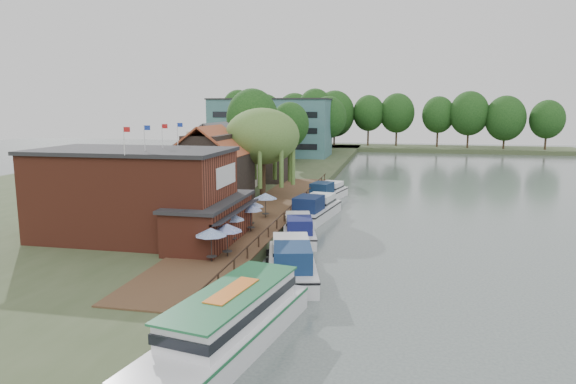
# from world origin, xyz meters

# --- Properties ---
(ground) EXTENTS (260.00, 260.00, 0.00)m
(ground) POSITION_xyz_m (0.00, 0.00, 0.00)
(ground) COLOR #4B5654
(ground) RESTS_ON ground
(land_bank) EXTENTS (50.00, 140.00, 1.00)m
(land_bank) POSITION_xyz_m (-30.00, 35.00, 0.50)
(land_bank) COLOR #384728
(land_bank) RESTS_ON ground
(quay_deck) EXTENTS (6.00, 50.00, 0.10)m
(quay_deck) POSITION_xyz_m (-8.00, 10.00, 1.05)
(quay_deck) COLOR #47301E
(quay_deck) RESTS_ON land_bank
(quay_rail) EXTENTS (0.20, 49.00, 1.00)m
(quay_rail) POSITION_xyz_m (-5.30, 10.50, 1.50)
(quay_rail) COLOR black
(quay_rail) RESTS_ON land_bank
(pub) EXTENTS (20.00, 11.00, 7.30)m
(pub) POSITION_xyz_m (-14.00, -1.00, 4.65)
(pub) COLOR maroon
(pub) RESTS_ON land_bank
(hotel_block) EXTENTS (25.40, 12.40, 12.30)m
(hotel_block) POSITION_xyz_m (-22.00, 70.00, 7.15)
(hotel_block) COLOR #38666B
(hotel_block) RESTS_ON land_bank
(cottage_a) EXTENTS (8.60, 7.60, 8.50)m
(cottage_a) POSITION_xyz_m (-15.00, 14.00, 5.25)
(cottage_a) COLOR black
(cottage_a) RESTS_ON land_bank
(cottage_b) EXTENTS (9.60, 8.60, 8.50)m
(cottage_b) POSITION_xyz_m (-18.00, 24.00, 5.25)
(cottage_b) COLOR beige
(cottage_b) RESTS_ON land_bank
(cottage_c) EXTENTS (7.60, 7.60, 8.50)m
(cottage_c) POSITION_xyz_m (-14.00, 33.00, 5.25)
(cottage_c) COLOR black
(cottage_c) RESTS_ON land_bank
(willow) EXTENTS (8.60, 8.60, 10.43)m
(willow) POSITION_xyz_m (-10.50, 19.00, 6.21)
(willow) COLOR #476B2D
(willow) RESTS_ON land_bank
(umbrella_0) EXTENTS (2.21, 2.21, 2.38)m
(umbrella_0) POSITION_xyz_m (-7.48, -6.21, 2.29)
(umbrella_0) COLOR #1C4C9C
(umbrella_0) RESTS_ON quay_deck
(umbrella_1) EXTENTS (2.22, 2.22, 2.38)m
(umbrella_1) POSITION_xyz_m (-6.84, -4.78, 2.29)
(umbrella_1) COLOR navy
(umbrella_1) RESTS_ON quay_deck
(umbrella_2) EXTENTS (2.02, 2.02, 2.38)m
(umbrella_2) POSITION_xyz_m (-7.64, -1.27, 2.29)
(umbrella_2) COLOR #1B4696
(umbrella_2) RESTS_ON quay_deck
(umbrella_3) EXTENTS (2.02, 2.02, 2.38)m
(umbrella_3) POSITION_xyz_m (-7.23, 2.55, 2.29)
(umbrella_3) COLOR navy
(umbrella_3) RESTS_ON quay_deck
(umbrella_4) EXTENTS (2.41, 2.41, 2.38)m
(umbrella_4) POSITION_xyz_m (-7.73, 4.20, 2.29)
(umbrella_4) COLOR navy
(umbrella_4) RESTS_ON quay_deck
(umbrella_5) EXTENTS (2.28, 2.28, 2.38)m
(umbrella_5) POSITION_xyz_m (-7.39, 8.26, 2.29)
(umbrella_5) COLOR #1B4A95
(umbrella_5) RESTS_ON quay_deck
(cruiser_0) EXTENTS (5.92, 11.36, 2.67)m
(cruiser_0) POSITION_xyz_m (-2.19, -4.79, 1.33)
(cruiser_0) COLOR silver
(cruiser_0) RESTS_ON ground
(cruiser_1) EXTENTS (5.12, 9.96, 2.29)m
(cruiser_1) POSITION_xyz_m (-3.58, 5.12, 1.15)
(cruiser_1) COLOR silver
(cruiser_1) RESTS_ON ground
(cruiser_2) EXTENTS (5.13, 11.25, 2.67)m
(cruiser_2) POSITION_xyz_m (-3.50, 13.75, 1.33)
(cruiser_2) COLOR silver
(cruiser_2) RESTS_ON ground
(cruiser_3) EXTENTS (5.22, 10.37, 2.40)m
(cruiser_3) POSITION_xyz_m (-3.72, 24.94, 1.20)
(cruiser_3) COLOR white
(cruiser_3) RESTS_ON ground
(tour_boat) EXTENTS (6.03, 13.47, 2.84)m
(tour_boat) POSITION_xyz_m (-3.05, -16.19, 1.42)
(tour_boat) COLOR silver
(tour_boat) RESTS_ON ground
(swan) EXTENTS (0.44, 0.44, 0.44)m
(swan) POSITION_xyz_m (-3.51, -12.54, 0.22)
(swan) COLOR white
(swan) RESTS_ON ground
(bank_tree_0) EXTENTS (8.21, 8.21, 13.38)m
(bank_tree_0) POSITION_xyz_m (-17.79, 40.53, 7.69)
(bank_tree_0) COLOR #143811
(bank_tree_0) RESTS_ON land_bank
(bank_tree_1) EXTENTS (6.56, 6.56, 11.34)m
(bank_tree_1) POSITION_xyz_m (-13.35, 48.32, 6.67)
(bank_tree_1) COLOR #143811
(bank_tree_1) RESTS_ON land_bank
(bank_tree_2) EXTENTS (6.92, 6.92, 10.73)m
(bank_tree_2) POSITION_xyz_m (-15.41, 57.43, 6.36)
(bank_tree_2) COLOR #143811
(bank_tree_2) RESTS_ON land_bank
(bank_tree_3) EXTENTS (8.16, 8.16, 12.85)m
(bank_tree_3) POSITION_xyz_m (-10.47, 76.31, 7.43)
(bank_tree_3) COLOR #143811
(bank_tree_3) RESTS_ON land_bank
(bank_tree_4) EXTENTS (8.53, 8.53, 14.84)m
(bank_tree_4) POSITION_xyz_m (-14.85, 85.37, 8.42)
(bank_tree_4) COLOR #143811
(bank_tree_4) RESTS_ON land_bank
(bank_tree_5) EXTENTS (8.95, 8.95, 12.45)m
(bank_tree_5) POSITION_xyz_m (-14.14, 92.11, 7.23)
(bank_tree_5) COLOR #143811
(bank_tree_5) RESTS_ON land_bank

